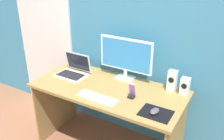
{
  "coord_description": "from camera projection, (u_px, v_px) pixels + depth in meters",
  "views": [
    {
      "loc": [
        1.06,
        -1.74,
        1.85
      ],
      "look_at": [
        0.06,
        -0.02,
        0.94
      ],
      "focal_mm": 39.29,
      "sensor_mm": 36.0,
      "label": 1
    }
  ],
  "objects": [
    {
      "name": "mousepad",
      "position": [
        156.0,
        113.0,
        1.93
      ],
      "size": [
        0.25,
        0.2,
        0.0
      ],
      "primitive_type": "cube",
      "color": "black",
      "rests_on": "desk"
    },
    {
      "name": "phone_in_dock",
      "position": [
        132.0,
        93.0,
        2.13
      ],
      "size": [
        0.06,
        0.06,
        0.14
      ],
      "color": "black",
      "rests_on": "desk"
    },
    {
      "name": "wall_back",
      "position": [
        129.0,
        24.0,
        2.43
      ],
      "size": [
        6.0,
        0.04,
        2.5
      ],
      "primitive_type": "cube",
      "color": "teal",
      "rests_on": "ground_plane"
    },
    {
      "name": "monitor",
      "position": [
        126.0,
        57.0,
        2.39
      ],
      "size": [
        0.56,
        0.14,
        0.42
      ],
      "color": "white",
      "rests_on": "desk"
    },
    {
      "name": "mouse",
      "position": [
        155.0,
        111.0,
        1.92
      ],
      "size": [
        0.08,
        0.11,
        0.04
      ],
      "primitive_type": "ellipsoid",
      "rotation": [
        0.0,
        0.0,
        -0.18
      ],
      "color": "#504A5A",
      "rests_on": "mousepad"
    },
    {
      "name": "desk",
      "position": [
        108.0,
        101.0,
        2.38
      ],
      "size": [
        1.45,
        0.67,
        0.73
      ],
      "color": "olive",
      "rests_on": "ground_plane"
    },
    {
      "name": "laptop",
      "position": [
        74.0,
        71.0,
        2.55
      ],
      "size": [
        0.31,
        0.26,
        0.22
      ],
      "color": "white",
      "rests_on": "desk"
    },
    {
      "name": "speaker_near_monitor",
      "position": [
        172.0,
        81.0,
        2.22
      ],
      "size": [
        0.08,
        0.07,
        0.2
      ],
      "color": "white",
      "rests_on": "desk"
    },
    {
      "name": "door_left",
      "position": [
        45.0,
        33.0,
        3.03
      ],
      "size": [
        0.82,
        0.02,
        2.02
      ],
      "primitive_type": "cube",
      "color": "white",
      "rests_on": "ground_plane"
    },
    {
      "name": "keyboard_external",
      "position": [
        97.0,
        98.0,
        2.13
      ],
      "size": [
        0.38,
        0.13,
        0.01
      ],
      "primitive_type": "cube",
      "rotation": [
        0.0,
        0.0,
        -0.03
      ],
      "color": "white",
      "rests_on": "desk"
    },
    {
      "name": "fishbowl",
      "position": [
        82.0,
        62.0,
        2.69
      ],
      "size": [
        0.15,
        0.15,
        0.15
      ],
      "primitive_type": "sphere",
      "color": "silver",
      "rests_on": "desk"
    },
    {
      "name": "speaker_right",
      "position": [
        185.0,
        86.0,
        2.17
      ],
      "size": [
        0.08,
        0.08,
        0.15
      ],
      "color": "white",
      "rests_on": "desk"
    }
  ]
}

